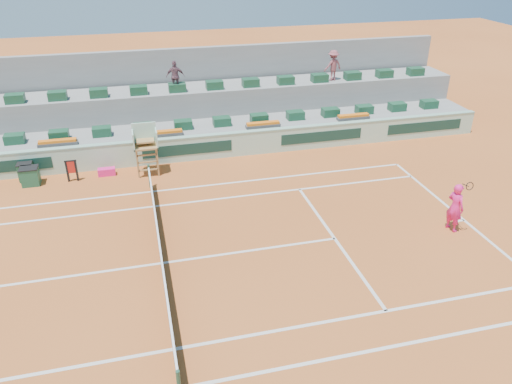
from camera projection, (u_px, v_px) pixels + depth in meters
ground at (161, 263)px, 17.20m from camera, size 90.00×90.00×0.00m
seating_tier_lower at (144, 137)px, 26.11m from camera, size 36.00×4.00×1.20m
seating_tier_upper at (141, 114)px, 27.16m from camera, size 36.00×2.40×2.60m
stadium_back_wall at (138, 90)px, 28.11m from camera, size 36.00×0.40×4.40m
player_bag at (107, 172)px, 23.32m from camera, size 0.78×0.35×0.35m
spectator_mid at (175, 76)px, 26.07m from camera, size 0.97×0.44×1.63m
spectator_right at (333, 65)px, 28.07m from camera, size 1.22×0.88×1.69m
court_lines at (161, 263)px, 17.20m from camera, size 23.89×11.09×0.01m
tennis_net at (160, 251)px, 16.96m from camera, size 0.10×11.97×1.10m
advertising_hoarding at (147, 152)px, 24.21m from camera, size 36.00×0.34×1.26m
umpire_chair at (145, 142)px, 22.92m from camera, size 1.10×0.90×2.40m
seat_row_lower at (143, 128)px, 24.95m from camera, size 32.90×0.60×0.44m
seat_row_upper at (139, 90)px, 25.93m from camera, size 32.90×0.60×0.44m
flower_planters at (112, 138)px, 23.98m from camera, size 26.80×0.36×0.28m
drink_cooler_a at (30, 176)px, 22.34m from camera, size 0.79×0.68×0.84m
drink_cooler_b at (26, 172)px, 22.76m from camera, size 0.66×0.57×0.84m
towel_rack at (72, 169)px, 22.57m from camera, size 0.52×0.09×1.03m
tennis_player at (455, 207)px, 18.71m from camera, size 0.64×0.97×2.28m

